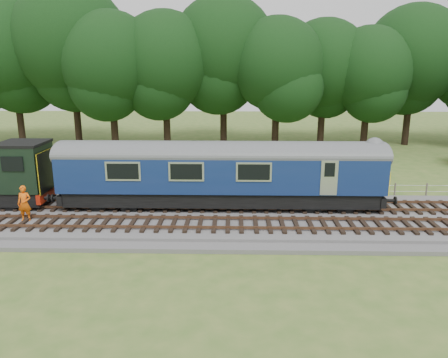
{
  "coord_description": "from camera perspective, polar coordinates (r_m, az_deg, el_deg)",
  "views": [
    {
      "loc": [
        1.7,
        -22.56,
        8.2
      ],
      "look_at": [
        1.14,
        1.4,
        2.0
      ],
      "focal_mm": 35.0,
      "sensor_mm": 36.0,
      "label": 1
    }
  ],
  "objects": [
    {
      "name": "tree_line",
      "position": [
        45.34,
        -0.83,
        4.09
      ],
      "size": [
        70.0,
        8.0,
        18.0
      ],
      "primitive_type": null,
      "color": "black",
      "rests_on": "ground"
    },
    {
      "name": "ground",
      "position": [
        24.06,
        -2.8,
        -5.44
      ],
      "size": [
        120.0,
        120.0,
        0.0
      ],
      "primitive_type": "plane",
      "color": "#416726",
      "rests_on": "ground"
    },
    {
      "name": "track_north",
      "position": [
        25.25,
        -2.59,
        -3.47
      ],
      "size": [
        67.2,
        2.4,
        0.21
      ],
      "color": "black",
      "rests_on": "ballast"
    },
    {
      "name": "dmu_railcar",
      "position": [
        24.61,
        -0.4,
        1.37
      ],
      "size": [
        18.05,
        2.86,
        3.88
      ],
      "color": "black",
      "rests_on": "ground"
    },
    {
      "name": "fence",
      "position": [
        28.32,
        -2.16,
        -2.33
      ],
      "size": [
        64.0,
        0.12,
        1.0
      ],
      "primitive_type": null,
      "color": "#6B6054",
      "rests_on": "ground"
    },
    {
      "name": "track_south",
      "position": [
        22.42,
        -3.1,
        -5.84
      ],
      "size": [
        67.2,
        2.4,
        0.21
      ],
      "color": "black",
      "rests_on": "ballast"
    },
    {
      "name": "ballast",
      "position": [
        24.0,
        -2.8,
        -5.05
      ],
      "size": [
        70.0,
        7.0,
        0.35
      ],
      "primitive_type": "cube",
      "color": "#4C4C4F",
      "rests_on": "ground"
    },
    {
      "name": "worker",
      "position": [
        24.98,
        -24.62,
        -2.91
      ],
      "size": [
        0.71,
        0.49,
        1.89
      ],
      "primitive_type": "imported",
      "rotation": [
        0.0,
        0.0,
        0.06
      ],
      "color": "#F7600D",
      "rests_on": "ballast"
    }
  ]
}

